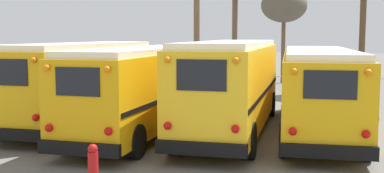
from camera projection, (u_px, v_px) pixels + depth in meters
The scene contains 9 objects.
ground_plane at pixel (194, 128), 18.17m from camera, with size 160.00×160.00×0.00m, color #66635E.
school_bus_0 at pixel (84, 80), 19.02m from camera, with size 2.55×9.73×3.20m.
school_bus_1 at pixel (145, 86), 17.20m from camera, with size 2.56×9.91×3.07m.
school_bus_2 at pixel (232, 83), 17.29m from camera, with size 2.62×10.22×3.29m.
school_bus_3 at pixel (318, 87), 17.25m from camera, with size 3.02×10.52×3.00m.
utility_pole at pixel (197, 12), 27.94m from camera, with size 1.80×0.36×9.42m.
bare_tree_0 at pixel (284, 6), 34.50m from camera, with size 3.29×3.29×6.85m.
fence_line at pixel (229, 83), 25.14m from camera, with size 17.04×0.06×1.42m.
fire_hydrant at pixel (93, 166), 11.02m from camera, with size 0.24×0.24×1.03m.
Camera 1 is at (4.41, -17.34, 3.52)m, focal length 45.00 mm.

